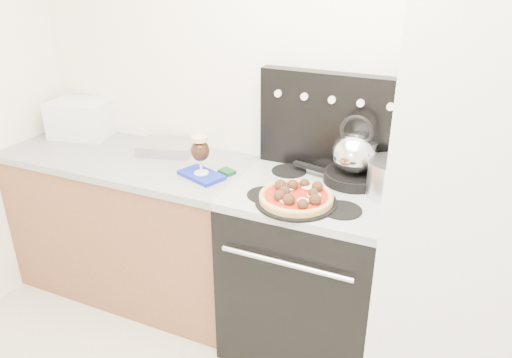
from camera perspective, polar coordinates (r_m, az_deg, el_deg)
The scene contains 16 objects.
room_shell at distance 1.55m, azimuth -6.00°, elevation -2.77°, with size 3.52×3.01×2.52m.
base_cabinet at distance 3.11m, azimuth -13.52°, elevation -5.41°, with size 1.45×0.60×0.86m, color brown.
countertop at distance 2.92m, azimuth -14.39°, elevation 2.25°, with size 1.48×0.63×0.04m, color #969699.
stove_body at distance 2.64m, azimuth 6.04°, elevation -10.60°, with size 0.76×0.65×0.88m, color black.
cooktop at distance 2.40m, azimuth 6.53°, elevation -1.62°, with size 0.76×0.65×0.04m, color #ADADB2.
backguard at distance 2.54m, azimuth 8.78°, elevation 6.39°, with size 0.76×0.08×0.50m, color black.
fridge at distance 2.27m, azimuth 23.41°, elevation -3.86°, with size 0.64×0.68×1.90m, color silver.
toaster_oven at distance 3.28m, azimuth -19.34°, elevation 6.54°, with size 0.35×0.26×0.22m, color silver.
foil_sheet at distance 2.90m, azimuth -10.13°, elevation 3.58°, with size 0.30×0.22×0.06m, color silver.
oven_mitt at distance 2.56m, azimuth -6.25°, elevation 0.44°, with size 0.24×0.14×0.02m, color #1526B2.
beer_glass at distance 2.52m, azimuth -6.37°, elevation 2.78°, with size 0.10×0.10×0.21m, color black, non-canonical shape.
pizza_pan at distance 2.26m, azimuth 4.59°, elevation -2.58°, with size 0.37×0.37×0.01m, color black.
pizza at distance 2.25m, azimuth 4.61°, elevation -1.90°, with size 0.33×0.33×0.05m, color #F19D59, non-canonical shape.
skillet at distance 2.49m, azimuth 10.97°, elevation 0.22°, with size 0.28×0.28×0.05m, color black.
tea_kettle at distance 2.43m, azimuth 11.24°, elevation 3.36°, with size 0.22×0.22×0.24m, color silver, non-canonical shape.
stock_pot at distance 2.36m, azimuth 15.26°, elevation -0.11°, with size 0.22×0.22×0.16m, color silver.
Camera 1 is at (0.71, -0.88, 1.97)m, focal length 35.00 mm.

